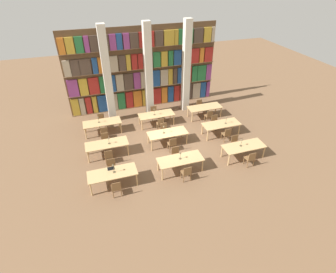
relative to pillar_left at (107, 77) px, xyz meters
The scene contains 41 objects.
ground_plane 5.44m from the pillar_left, 55.79° to the right, with size 40.00×40.00×0.00m, color brown.
bookshelf_bank 2.94m from the pillar_left, 28.37° to the left, with size 10.24×0.35×5.50m.
pillar_left is the anchor object (origin of this frame).
pillar_center 2.55m from the pillar_left, ahead, with size 0.46×0.46×6.00m.
pillar_right 5.10m from the pillar_left, ahead, with size 0.46×0.46×6.00m.
reading_table_0 6.60m from the pillar_left, 97.69° to the right, with size 2.24×0.91×0.75m.
chair_0 7.35m from the pillar_left, 96.49° to the right, with size 0.42×0.40×0.88m.
chair_1 6.00m from the pillar_left, 98.25° to the right, with size 0.42×0.40×0.88m.
desk_lamp_0 6.45m from the pillar_left, 96.86° to the right, with size 0.14×0.14×0.50m.
laptop 6.32m from the pillar_left, 98.22° to the right, with size 0.32×0.22×0.21m.
reading_table_1 7.03m from the pillar_left, 68.01° to the right, with size 2.24×0.91×0.75m.
chair_2 7.76m from the pillar_left, 69.88° to the right, with size 0.42×0.40×0.88m.
chair_3 6.48m from the pillar_left, 64.99° to the right, with size 0.42×0.40×0.88m.
desk_lamp_1 6.90m from the pillar_left, 67.94° to the right, with size 0.14×0.14×0.39m.
reading_table_2 8.92m from the pillar_left, 45.56° to the right, with size 2.24×0.91×0.75m.
chair_4 9.47m from the pillar_left, 49.01° to the right, with size 0.42×0.40×0.88m.
chair_5 8.46m from the pillar_left, 42.12° to the right, with size 0.42×0.40×0.88m.
desk_lamp_2 8.69m from the pillar_left, 46.12° to the right, with size 0.14×0.14×0.44m.
reading_table_3 4.45m from the pillar_left, 101.92° to the right, with size 2.24×0.91×0.75m.
chair_6 5.18m from the pillar_left, 100.16° to the right, with size 0.42×0.40×0.88m.
chair_7 3.98m from the pillar_left, 105.01° to the right, with size 0.42×0.40×0.88m.
desk_lamp_3 4.31m from the pillar_left, 99.77° to the right, with size 0.14×0.14×0.39m.
reading_table_4 5.10m from the pillar_left, 54.86° to the right, with size 2.24×0.91×0.75m.
chair_8 5.76m from the pillar_left, 59.32° to the right, with size 0.42×0.40×0.88m.
chair_9 4.71m from the pillar_left, 48.40° to the right, with size 0.42×0.40×0.88m.
desk_lamp_4 4.80m from the pillar_left, 56.77° to the right, with size 0.14×0.14×0.48m.
reading_table_5 7.43m from the pillar_left, 32.31° to the right, with size 2.24×0.91×0.75m.
chair_10 7.88m from the pillar_left, 37.18° to the right, with size 0.42×0.40×0.88m.
chair_11 7.13m from the pillar_left, 27.02° to the right, with size 0.42×0.40×0.88m.
desk_lamp_5 7.55m from the pillar_left, 31.56° to the right, with size 0.14×0.14×0.47m.
reading_table_6 2.82m from the pillar_left, 119.09° to the right, with size 2.24×0.91×0.75m.
chair_12 3.39m from the pillar_left, 109.94° to the right, with size 0.42×0.40×0.88m.
chair_13 2.72m from the pillar_left, 139.71° to the right, with size 0.42×0.40×0.88m.
desk_lamp_6 2.58m from the pillar_left, 125.01° to the right, with size 0.14×0.14×0.40m.
reading_table_7 3.78m from the pillar_left, 29.31° to the right, with size 2.24×0.91×0.75m.
chair_14 4.27m from the pillar_left, 39.69° to the right, with size 0.42×0.40×0.88m.
chair_15 3.73m from the pillar_left, 15.23° to the right, with size 0.42×0.40×0.88m.
desk_lamp_7 3.48m from the pillar_left, 31.34° to the right, with size 0.14×0.14×0.45m.
reading_table_8 6.54m from the pillar_left, 14.12° to the right, with size 2.24×0.91×0.75m.
chair_16 6.80m from the pillar_left, 20.70° to the right, with size 0.42×0.40×0.88m.
chair_17 6.46m from the pillar_left, ahead, with size 0.42×0.40×0.88m.
Camera 1 is at (-3.73, -11.71, 8.80)m, focal length 28.00 mm.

